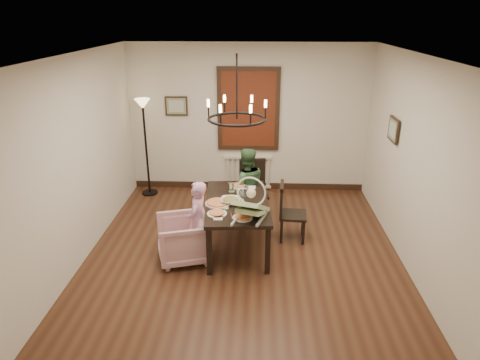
# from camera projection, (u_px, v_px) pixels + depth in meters

# --- Properties ---
(room_shell) EXTENTS (4.51, 5.00, 2.81)m
(room_shell) POSITION_uv_depth(u_px,v_px,m) (244.00, 155.00, 6.07)
(room_shell) COLOR #482B18
(room_shell) RESTS_ON ground
(dining_table) EXTENTS (1.01, 1.65, 0.74)m
(dining_table) POSITION_uv_depth(u_px,v_px,m) (237.00, 206.00, 6.21)
(dining_table) COLOR black
(dining_table) RESTS_ON room_shell
(chair_far) EXTENTS (0.51, 0.51, 1.01)m
(chair_far) POSITION_uv_depth(u_px,v_px,m) (254.00, 191.00, 7.15)
(chair_far) COLOR black
(chair_far) RESTS_ON room_shell
(chair_right) EXTENTS (0.43, 0.43, 0.91)m
(chair_right) POSITION_uv_depth(u_px,v_px,m) (293.00, 212.00, 6.50)
(chair_right) COLOR black
(chair_right) RESTS_ON room_shell
(armchair) EXTENTS (0.87, 0.85, 0.64)m
(armchair) POSITION_uv_depth(u_px,v_px,m) (183.00, 239.00, 6.00)
(armchair) COLOR #D4A2A8
(armchair) RESTS_ON room_shell
(elderly_woman) EXTENTS (0.28, 0.38, 0.96)m
(elderly_woman) POSITION_uv_depth(u_px,v_px,m) (198.00, 227.00, 5.97)
(elderly_woman) COLOR #C88DB1
(elderly_woman) RESTS_ON room_shell
(seated_man) EXTENTS (0.61, 0.52, 1.08)m
(seated_man) POSITION_uv_depth(u_px,v_px,m) (246.00, 193.00, 6.94)
(seated_man) COLOR #365B36
(seated_man) RESTS_ON room_shell
(baby_bouncer) EXTENTS (0.59, 0.69, 0.39)m
(baby_bouncer) POSITION_uv_depth(u_px,v_px,m) (251.00, 205.00, 5.60)
(baby_bouncer) COLOR #ADCE8E
(baby_bouncer) RESTS_ON dining_table
(salad_bowl) EXTENTS (0.34, 0.34, 0.08)m
(salad_bowl) POSITION_uv_depth(u_px,v_px,m) (231.00, 200.00, 6.09)
(salad_bowl) COLOR white
(salad_bowl) RESTS_ON dining_table
(pizza_platter) EXTENTS (0.36, 0.36, 0.04)m
(pizza_platter) POSITION_uv_depth(u_px,v_px,m) (218.00, 203.00, 6.06)
(pizza_platter) COLOR tan
(pizza_platter) RESTS_ON dining_table
(drinking_glass) EXTENTS (0.07, 0.07, 0.14)m
(drinking_glass) POSITION_uv_depth(u_px,v_px,m) (242.00, 194.00, 6.22)
(drinking_glass) COLOR silver
(drinking_glass) RESTS_ON dining_table
(window_blinds) EXTENTS (1.00, 0.03, 1.40)m
(window_blinds) POSITION_uv_depth(u_px,v_px,m) (248.00, 109.00, 7.94)
(window_blinds) COLOR maroon
(window_blinds) RESTS_ON room_shell
(radiator) EXTENTS (0.92, 0.12, 0.62)m
(radiator) POSITION_uv_depth(u_px,v_px,m) (248.00, 172.00, 8.42)
(radiator) COLOR silver
(radiator) RESTS_ON room_shell
(picture_back) EXTENTS (0.42, 0.03, 0.36)m
(picture_back) POSITION_uv_depth(u_px,v_px,m) (176.00, 106.00, 7.99)
(picture_back) COLOR black
(picture_back) RESTS_ON room_shell
(picture_right) EXTENTS (0.03, 0.42, 0.36)m
(picture_right) POSITION_uv_depth(u_px,v_px,m) (393.00, 130.00, 6.38)
(picture_right) COLOR black
(picture_right) RESTS_ON room_shell
(floor_lamp) EXTENTS (0.30, 0.30, 1.80)m
(floor_lamp) POSITION_uv_depth(u_px,v_px,m) (146.00, 149.00, 7.99)
(floor_lamp) COLOR black
(floor_lamp) RESTS_ON room_shell
(chandelier) EXTENTS (0.80, 0.80, 0.04)m
(chandelier) POSITION_uv_depth(u_px,v_px,m) (237.00, 119.00, 5.73)
(chandelier) COLOR black
(chandelier) RESTS_ON room_shell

